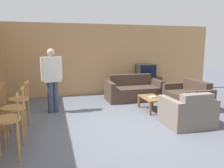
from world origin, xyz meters
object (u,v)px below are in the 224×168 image
(bar_chair_mid, at_px, (14,112))
(bar_chair_near, at_px, (8,124))
(couch_far, at_px, (133,91))
(armchair_near, at_px, (188,113))
(coffee_table, at_px, (152,99))
(tv_unit, at_px, (145,85))
(book_on_table, at_px, (153,97))
(bar_chair_far, at_px, (20,103))
(tv, at_px, (146,71))
(person_by_window, at_px, (52,77))
(loveseat_right, at_px, (188,98))

(bar_chair_mid, bearing_deg, bar_chair_near, -90.01)
(couch_far, height_order, armchair_near, couch_far)
(couch_far, bearing_deg, coffee_table, -88.32)
(tv_unit, bearing_deg, couch_far, -134.06)
(tv_unit, xyz_separation_m, book_on_table, (-0.78, -2.24, 0.09))
(bar_chair_far, height_order, armchair_near, bar_chair_far)
(bar_chair_mid, bearing_deg, tv_unit, 39.53)
(armchair_near, bearing_deg, coffee_table, 102.45)
(armchair_near, height_order, tv, tv)
(tv_unit, relative_size, person_by_window, 0.67)
(armchair_near, height_order, tv_unit, armchair_near)
(book_on_table, relative_size, person_by_window, 0.12)
(bar_chair_mid, height_order, couch_far, bar_chair_mid)
(bar_chair_near, distance_m, bar_chair_far, 1.36)
(bar_chair_far, height_order, loveseat_right, bar_chair_far)
(coffee_table, xyz_separation_m, person_by_window, (-2.68, 0.56, 0.67))
(armchair_near, relative_size, book_on_table, 4.94)
(couch_far, relative_size, person_by_window, 1.05)
(armchair_near, bearing_deg, bar_chair_mid, 179.05)
(couch_far, relative_size, book_on_table, 8.80)
(couch_far, height_order, loveseat_right, couch_far)
(bar_chair_near, height_order, tv_unit, bar_chair_near)
(loveseat_right, height_order, book_on_table, loveseat_right)
(tv, bearing_deg, tv_unit, 90.00)
(armchair_near, bearing_deg, book_on_table, 102.01)
(bar_chair_mid, xyz_separation_m, armchair_near, (3.67, -0.06, -0.30))
(tv_unit, bearing_deg, book_on_table, -109.19)
(coffee_table, distance_m, person_by_window, 2.82)
(book_on_table, bearing_deg, bar_chair_far, -171.75)
(bar_chair_near, bearing_deg, book_on_table, 28.60)
(bar_chair_near, xyz_separation_m, tv_unit, (4.18, 4.09, -0.29))
(bar_chair_far, xyz_separation_m, person_by_window, (0.70, 1.08, 0.39))
(book_on_table, height_order, person_by_window, person_by_window)
(armchair_near, distance_m, loveseat_right, 1.57)
(armchair_near, bearing_deg, tv, 81.75)
(loveseat_right, bearing_deg, person_by_window, 171.65)
(loveseat_right, xyz_separation_m, tv, (-0.38, 2.22, 0.57))
(armchair_near, xyz_separation_m, coffee_table, (-0.29, 1.30, 0.02))
(loveseat_right, bearing_deg, book_on_table, -179.04)
(bar_chair_near, bearing_deg, couch_far, 44.00)
(coffee_table, relative_size, person_by_window, 0.49)
(coffee_table, bearing_deg, tv_unit, 70.25)
(loveseat_right, xyz_separation_m, book_on_table, (-1.16, -0.02, 0.10))
(tv_unit, height_order, book_on_table, tv_unit)
(couch_far, xyz_separation_m, tv, (0.83, 0.86, 0.57))
(couch_far, height_order, tv_unit, couch_far)
(tv_unit, bearing_deg, bar_chair_mid, -140.47)
(loveseat_right, bearing_deg, bar_chair_mid, -164.90)
(bar_chair_far, xyz_separation_m, book_on_table, (3.40, 0.49, -0.20))
(bar_chair_mid, distance_m, bar_chair_far, 0.72)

